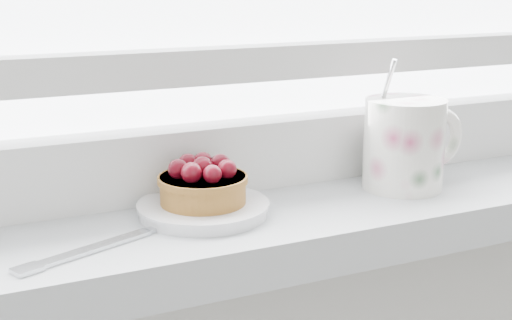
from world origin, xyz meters
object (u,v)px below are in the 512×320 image
floral_mug (406,142)px  fork (130,237)px  raspberry_tart (203,183)px  saucer (203,209)px

floral_mug → fork: size_ratio=0.65×
raspberry_tart → floral_mug: bearing=-2.0°
raspberry_tart → fork: size_ratio=0.40×
fork → saucer: bearing=21.7°
saucer → fork: bearing=-158.3°
saucer → raspberry_tart: size_ratio=1.48×
saucer → fork: size_ratio=0.60×
raspberry_tart → fork: 0.09m
saucer → fork: (-0.08, -0.03, -0.00)m
saucer → raspberry_tart: raspberry_tart is taller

